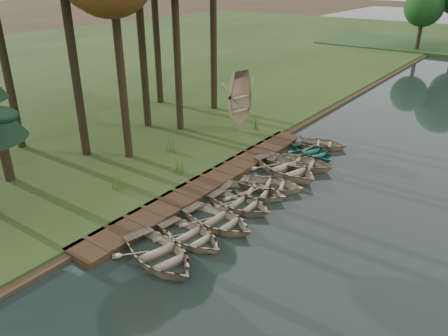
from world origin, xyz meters
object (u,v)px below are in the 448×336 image
Objects in this scene: rowboat_0 at (159,252)px; rowboat_2 at (218,218)px; rowboat_1 at (191,234)px; stored_rowboat at (240,125)px; boardwalk at (212,181)px.

rowboat_0 is 3.20m from rowboat_2.
rowboat_1 is at bearing 11.22° from rowboat_0.
stored_rowboat is at bearing 36.61° from rowboat_0.
rowboat_0 is 1.09× the size of rowboat_2.
stored_rowboat is (-5.27, 12.73, 0.27)m from rowboat_0.
stored_rowboat is (-5.52, 9.55, 0.30)m from rowboat_2.
rowboat_2 is 11.03m from stored_rowboat.
rowboat_1 is 0.80× the size of stored_rowboat.
boardwalk is 6.60m from rowboat_0.
rowboat_2 is (0.25, 3.19, -0.03)m from rowboat_0.
boardwalk is 4.36× the size of rowboat_0.
rowboat_1 is (0.08, 1.65, -0.06)m from rowboat_0.
stored_rowboat is at bearing 113.71° from boardwalk.
boardwalk is 5.21× the size of rowboat_1.
boardwalk is at bearing 35.38° from rowboat_1.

